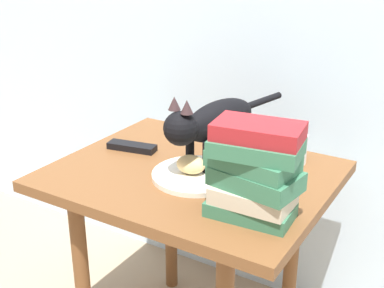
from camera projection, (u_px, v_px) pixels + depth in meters
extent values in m
cube|color=brown|center=(192.00, 176.00, 1.42)|extent=(0.74, 0.61, 0.03)
cylinder|color=brown|center=(83.00, 284.00, 1.46)|extent=(0.04, 0.04, 0.58)
cylinder|color=brown|center=(171.00, 216.00, 1.82)|extent=(0.04, 0.04, 0.58)
cylinder|color=brown|center=(292.00, 254.00, 1.60)|extent=(0.04, 0.04, 0.58)
cylinder|color=silver|center=(196.00, 175.00, 1.37)|extent=(0.24, 0.24, 0.01)
ellipsoid|color=#E0BC7A|center=(191.00, 164.00, 1.36)|extent=(0.09, 0.07, 0.05)
cylinder|color=black|center=(207.00, 159.00, 1.36)|extent=(0.02, 0.02, 0.10)
cylinder|color=black|center=(191.00, 153.00, 1.40)|extent=(0.02, 0.02, 0.10)
cylinder|color=black|center=(244.00, 143.00, 1.47)|extent=(0.02, 0.02, 0.10)
cylinder|color=black|center=(228.00, 138.00, 1.51)|extent=(0.02, 0.02, 0.10)
ellipsoid|color=black|center=(220.00, 120.00, 1.41)|extent=(0.14, 0.27, 0.11)
sphere|color=black|center=(181.00, 128.00, 1.30)|extent=(0.09, 0.09, 0.09)
cone|color=#332224|center=(187.00, 107.00, 1.26)|extent=(0.03, 0.03, 0.03)
cone|color=#332224|center=(174.00, 103.00, 1.29)|extent=(0.03, 0.03, 0.03)
cylinder|color=black|center=(264.00, 101.00, 1.54)|extent=(0.05, 0.16, 0.02)
cube|color=#336B4C|center=(250.00, 210.00, 1.18)|extent=(0.20, 0.12, 0.03)
cube|color=#BCB299|center=(253.00, 196.00, 1.16)|extent=(0.18, 0.12, 0.04)
cube|color=#336B4C|center=(256.00, 178.00, 1.15)|extent=(0.21, 0.14, 0.04)
cube|color=#336B4C|center=(253.00, 161.00, 1.14)|extent=(0.21, 0.14, 0.04)
cube|color=#336B4C|center=(256.00, 148.00, 1.11)|extent=(0.21, 0.14, 0.04)
cube|color=maroon|center=(258.00, 131.00, 1.10)|extent=(0.21, 0.14, 0.04)
cylinder|color=silver|center=(295.00, 148.00, 1.45)|extent=(0.07, 0.07, 0.08)
cylinder|color=silver|center=(294.00, 155.00, 1.46)|extent=(0.06, 0.06, 0.04)
cube|color=black|center=(132.00, 147.00, 1.55)|extent=(0.16, 0.07, 0.02)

